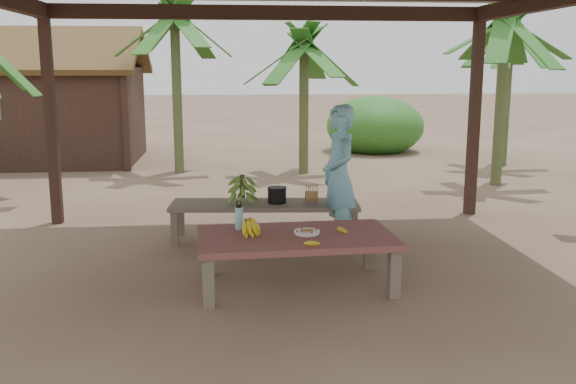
{
  "coord_description": "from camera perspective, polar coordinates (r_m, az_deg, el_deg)",
  "views": [
    {
      "loc": [
        -0.57,
        -6.17,
        2.04
      ],
      "look_at": [
        0.03,
        0.06,
        0.8
      ],
      "focal_mm": 40.0,
      "sensor_mm": 36.0,
      "label": 1
    }
  ],
  "objects": [
    {
      "name": "loose_banana_side",
      "position": [
        6.04,
        4.84,
        -3.38
      ],
      "size": [
        0.12,
        0.14,
        0.04
      ],
      "primitive_type": "ellipsoid",
      "rotation": [
        0.0,
        0.0,
        0.64
      ],
      "color": "yellow",
      "rests_on": "work_table"
    },
    {
      "name": "work_table",
      "position": [
        5.96,
        0.69,
        -4.42
      ],
      "size": [
        1.85,
        1.09,
        0.5
      ],
      "rotation": [
        0.0,
        0.0,
        0.05
      ],
      "color": "brown",
      "rests_on": "ground"
    },
    {
      "name": "green_banana_stalk",
      "position": [
        7.52,
        -4.09,
        0.33
      ],
      "size": [
        0.33,
        0.33,
        0.35
      ],
      "primitive_type": null,
      "rotation": [
        0.0,
        0.0,
        -0.08
      ],
      "color": "#598C2D",
      "rests_on": "bench"
    },
    {
      "name": "water_flask",
      "position": [
        6.13,
        -4.38,
        -2.25
      ],
      "size": [
        0.07,
        0.07,
        0.28
      ],
      "color": "#40A9C8",
      "rests_on": "work_table"
    },
    {
      "name": "bench",
      "position": [
        7.55,
        -2.08,
        -1.38
      ],
      "size": [
        2.24,
        0.78,
        0.45
      ],
      "rotation": [
        0.0,
        0.0,
        -0.08
      ],
      "color": "brown",
      "rests_on": "ground"
    },
    {
      "name": "loose_banana_front",
      "position": [
        5.58,
        2.13,
        -4.58
      ],
      "size": [
        0.17,
        0.1,
        0.04
      ],
      "primitive_type": "ellipsoid",
      "rotation": [
        0.0,
        0.0,
        1.95
      ],
      "color": "yellow",
      "rests_on": "work_table"
    },
    {
      "name": "cooking_pot",
      "position": [
        7.51,
        -0.98,
        -0.3
      ],
      "size": [
        0.21,
        0.21,
        0.18
      ],
      "primitive_type": "cylinder",
      "color": "black",
      "rests_on": "bench"
    },
    {
      "name": "plate",
      "position": [
        5.96,
        1.68,
        -3.59
      ],
      "size": [
        0.24,
        0.24,
        0.04
      ],
      "color": "white",
      "rests_on": "work_table"
    },
    {
      "name": "banana_plant_nw",
      "position": [
        12.44,
        -10.03,
        14.2
      ],
      "size": [
        1.8,
        1.8,
        3.22
      ],
      "color": "#596638",
      "rests_on": "ground"
    },
    {
      "name": "banana_plant_ne",
      "position": [
        11.54,
        18.72,
        13.09
      ],
      "size": [
        1.8,
        1.8,
        3.02
      ],
      "color": "#596638",
      "rests_on": "ground"
    },
    {
      "name": "ground",
      "position": [
        6.52,
        -0.23,
        -7.02
      ],
      "size": [
        80.0,
        80.0,
        0.0
      ],
      "primitive_type": "plane",
      "color": "brown",
      "rests_on": "ground"
    },
    {
      "name": "banana_plant_n",
      "position": [
        12.18,
        1.44,
        11.99
      ],
      "size": [
        1.8,
        1.8,
        2.69
      ],
      "color": "#596638",
      "rests_on": "ground"
    },
    {
      "name": "woman",
      "position": [
        7.29,
        4.54,
        1.43
      ],
      "size": [
        0.48,
        0.65,
        1.61
      ],
      "primitive_type": "imported",
      "rotation": [
        0.0,
        0.0,
        -1.39
      ],
      "color": "#68ACC4",
      "rests_on": "ground"
    },
    {
      "name": "hut",
      "position": [
        14.73,
        -21.13,
        6.81
      ],
      "size": [
        4.4,
        3.43,
        2.85
      ],
      "color": "black",
      "rests_on": "ground"
    },
    {
      "name": "banana_plant_far",
      "position": [
        13.87,
        19.11,
        12.54
      ],
      "size": [
        1.8,
        1.8,
        2.99
      ],
      "color": "#596638",
      "rests_on": "ground"
    },
    {
      "name": "skewer_rack",
      "position": [
        7.48,
        2.11,
        -0.14
      ],
      "size": [
        0.19,
        0.09,
        0.24
      ],
      "primitive_type": null,
      "rotation": [
        0.0,
        0.0,
        -0.08
      ],
      "color": "#A57F47",
      "rests_on": "bench"
    },
    {
      "name": "ripe_banana_bunch",
      "position": [
        5.95,
        -3.76,
        -3.02
      ],
      "size": [
        0.32,
        0.3,
        0.16
      ],
      "primitive_type": null,
      "rotation": [
        0.0,
        0.0,
        -0.31
      ],
      "color": "yellow",
      "rests_on": "work_table"
    }
  ]
}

